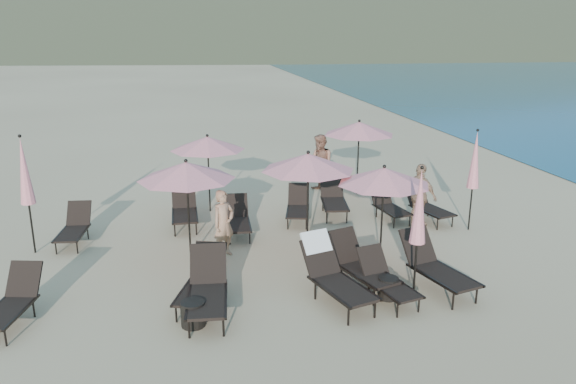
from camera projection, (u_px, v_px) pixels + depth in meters
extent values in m
plane|color=#D6BA8C|center=(346.00, 291.00, 11.26)|extent=(800.00, 800.00, 0.00)
cone|color=brown|center=(488.00, 11.00, 352.29)|extent=(280.00, 280.00, 32.00)
cube|color=beige|center=(92.00, 1.00, 290.05)|extent=(18.00, 16.00, 38.00)
cube|color=black|center=(4.00, 313.00, 9.69)|extent=(0.84, 1.26, 0.05)
cube|color=black|center=(24.00, 279.00, 10.35)|extent=(0.68, 0.56, 0.60)
cylinder|color=black|center=(7.00, 308.00, 10.23)|extent=(0.03, 0.03, 0.33)
cylinder|color=black|center=(5.00, 337.00, 9.26)|extent=(0.03, 0.03, 0.33)
cylinder|color=black|center=(34.00, 309.00, 10.21)|extent=(0.03, 0.03, 0.33)
cube|color=black|center=(22.00, 312.00, 9.72)|extent=(0.33, 1.27, 0.04)
cube|color=black|center=(198.00, 292.00, 10.43)|extent=(0.99, 1.37, 0.05)
cube|color=black|center=(209.00, 260.00, 11.13)|extent=(0.75, 0.64, 0.63)
cylinder|color=black|center=(176.00, 313.00, 10.02)|extent=(0.04, 0.04, 0.35)
cylinder|color=black|center=(193.00, 287.00, 11.03)|extent=(0.04, 0.04, 0.35)
cylinder|color=black|center=(205.00, 315.00, 9.96)|extent=(0.04, 0.04, 0.35)
cylinder|color=black|center=(220.00, 289.00, 10.96)|extent=(0.04, 0.04, 0.35)
cube|color=black|center=(183.00, 289.00, 10.51)|extent=(0.48, 1.32, 0.04)
cube|color=black|center=(215.00, 291.00, 10.43)|extent=(0.48, 1.32, 0.04)
cube|color=black|center=(207.00, 301.00, 10.01)|extent=(0.81, 1.40, 0.06)
cube|color=black|center=(208.00, 264.00, 10.77)|extent=(0.74, 0.57, 0.69)
cylinder|color=black|center=(189.00, 328.00, 9.50)|extent=(0.04, 0.04, 0.38)
cylinder|color=black|center=(193.00, 297.00, 10.60)|extent=(0.04, 0.04, 0.38)
cylinder|color=black|center=(223.00, 326.00, 9.56)|extent=(0.04, 0.04, 0.38)
cylinder|color=black|center=(224.00, 296.00, 10.66)|extent=(0.04, 0.04, 0.38)
cube|color=black|center=(188.00, 300.00, 10.02)|extent=(0.18, 1.51, 0.04)
cube|color=black|center=(226.00, 298.00, 10.09)|extent=(0.18, 1.51, 0.04)
cube|color=black|center=(369.00, 274.00, 11.16)|extent=(1.02, 1.41, 0.05)
cube|color=black|center=(345.00, 246.00, 11.78)|extent=(0.77, 0.66, 0.65)
cylinder|color=black|center=(374.00, 297.00, 10.64)|extent=(0.04, 0.04, 0.36)
cylinder|color=black|center=(341.00, 275.00, 11.55)|extent=(0.04, 0.04, 0.36)
cylinder|color=black|center=(396.00, 290.00, 10.89)|extent=(0.04, 0.04, 0.36)
cylinder|color=black|center=(363.00, 270.00, 11.81)|extent=(0.04, 0.04, 0.36)
cube|color=black|center=(354.00, 276.00, 11.05)|extent=(0.49, 1.37, 0.04)
cube|color=black|center=(380.00, 270.00, 11.34)|extent=(0.49, 1.37, 0.04)
cube|color=black|center=(394.00, 289.00, 10.64)|extent=(0.83, 1.22, 0.05)
cube|color=black|center=(373.00, 261.00, 11.21)|extent=(0.66, 0.55, 0.57)
cylinder|color=black|center=(397.00, 310.00, 10.19)|extent=(0.03, 0.03, 0.31)
cylinder|color=black|center=(369.00, 289.00, 11.02)|extent=(0.03, 0.03, 0.31)
cylinder|color=black|center=(419.00, 304.00, 10.38)|extent=(0.03, 0.03, 0.31)
cylinder|color=black|center=(389.00, 284.00, 11.21)|extent=(0.03, 0.03, 0.31)
cube|color=black|center=(380.00, 290.00, 10.57)|extent=(0.34, 1.22, 0.04)
cube|color=black|center=(404.00, 285.00, 10.79)|extent=(0.34, 1.22, 0.04)
cube|color=black|center=(446.00, 277.00, 11.01)|extent=(1.01, 1.47, 0.06)
cube|color=black|center=(418.00, 246.00, 11.69)|extent=(0.80, 0.67, 0.69)
cylinder|color=black|center=(453.00, 301.00, 10.46)|extent=(0.04, 0.04, 0.38)
cylinder|color=black|center=(414.00, 277.00, 11.45)|extent=(0.04, 0.04, 0.38)
cylinder|color=black|center=(477.00, 294.00, 10.70)|extent=(0.04, 0.04, 0.38)
cylinder|color=black|center=(437.00, 272.00, 11.69)|extent=(0.04, 0.04, 0.38)
cube|color=black|center=(431.00, 278.00, 10.91)|extent=(0.43, 1.46, 0.04)
cube|color=black|center=(457.00, 272.00, 11.19)|extent=(0.43, 1.46, 0.04)
cube|color=black|center=(72.00, 234.00, 13.47)|extent=(0.69, 1.17, 0.05)
cube|color=black|center=(79.00, 213.00, 14.11)|extent=(0.62, 0.48, 0.58)
cylinder|color=black|center=(56.00, 248.00, 13.05)|extent=(0.03, 0.03, 0.32)
cylinder|color=black|center=(68.00, 234.00, 13.97)|extent=(0.03, 0.03, 0.32)
cylinder|color=black|center=(77.00, 247.00, 13.09)|extent=(0.03, 0.03, 0.32)
cylinder|color=black|center=(88.00, 233.00, 14.01)|extent=(0.03, 0.03, 0.32)
cube|color=black|center=(60.00, 233.00, 13.49)|extent=(0.17, 1.25, 0.04)
cube|color=black|center=(84.00, 233.00, 13.53)|extent=(0.17, 1.25, 0.04)
cube|color=black|center=(185.00, 216.00, 14.66)|extent=(0.64, 1.24, 0.05)
cube|color=black|center=(184.00, 196.00, 15.36)|extent=(0.64, 0.47, 0.64)
cylinder|color=black|center=(175.00, 230.00, 14.18)|extent=(0.04, 0.04, 0.35)
cylinder|color=black|center=(175.00, 217.00, 15.18)|extent=(0.04, 0.04, 0.35)
cylinder|color=black|center=(196.00, 229.00, 14.27)|extent=(0.04, 0.04, 0.35)
cylinder|color=black|center=(195.00, 215.00, 15.28)|extent=(0.04, 0.04, 0.35)
cube|color=black|center=(173.00, 216.00, 14.65)|extent=(0.04, 1.40, 0.04)
cube|color=black|center=(197.00, 214.00, 14.76)|extent=(0.04, 1.40, 0.04)
cube|color=black|center=(239.00, 225.00, 14.07)|extent=(0.63, 1.15, 0.05)
cube|color=black|center=(237.00, 206.00, 14.71)|extent=(0.60, 0.45, 0.58)
cylinder|color=black|center=(230.00, 239.00, 13.64)|extent=(0.03, 0.03, 0.32)
cylinder|color=black|center=(228.00, 225.00, 14.56)|extent=(0.03, 0.03, 0.32)
cylinder|color=black|center=(250.00, 238.00, 13.71)|extent=(0.03, 0.03, 0.32)
cylinder|color=black|center=(247.00, 224.00, 14.62)|extent=(0.03, 0.03, 0.32)
cube|color=black|center=(227.00, 225.00, 14.07)|extent=(0.10, 1.26, 0.04)
cube|color=black|center=(250.00, 224.00, 14.15)|extent=(0.10, 1.26, 0.04)
cube|color=black|center=(298.00, 212.00, 15.09)|extent=(0.83, 1.22, 0.05)
cube|color=black|center=(299.00, 194.00, 15.73)|extent=(0.66, 0.55, 0.58)
cylinder|color=black|center=(288.00, 223.00, 14.70)|extent=(0.03, 0.03, 0.32)
cylinder|color=black|center=(290.00, 212.00, 15.62)|extent=(0.03, 0.03, 0.32)
cylinder|color=black|center=(306.00, 224.00, 14.67)|extent=(0.03, 0.03, 0.32)
cylinder|color=black|center=(307.00, 212.00, 15.59)|extent=(0.03, 0.03, 0.32)
cube|color=black|center=(287.00, 211.00, 15.14)|extent=(0.34, 1.23, 0.04)
cube|color=black|center=(308.00, 211.00, 15.11)|extent=(0.34, 1.23, 0.04)
cube|color=black|center=(393.00, 211.00, 15.22)|extent=(0.74, 1.18, 0.05)
cube|color=black|center=(380.00, 194.00, 15.81)|extent=(0.63, 0.50, 0.57)
cylinder|color=black|center=(394.00, 223.00, 14.77)|extent=(0.03, 0.03, 0.31)
cylinder|color=black|center=(376.00, 212.00, 15.62)|extent=(0.03, 0.03, 0.31)
cylinder|color=black|center=(410.00, 221.00, 14.93)|extent=(0.03, 0.03, 0.31)
cylinder|color=black|center=(392.00, 210.00, 15.78)|extent=(0.03, 0.03, 0.31)
cube|color=black|center=(383.00, 211.00, 15.16)|extent=(0.23, 1.23, 0.04)
cube|color=black|center=(401.00, 209.00, 15.35)|extent=(0.23, 1.23, 0.04)
cube|color=black|center=(433.00, 211.00, 15.12)|extent=(0.88, 1.28, 0.05)
cube|color=black|center=(416.00, 194.00, 15.72)|extent=(0.69, 0.58, 0.60)
cylinder|color=black|center=(437.00, 224.00, 14.65)|extent=(0.03, 0.03, 0.33)
cylinder|color=black|center=(414.00, 213.00, 15.51)|extent=(0.03, 0.03, 0.33)
cylinder|color=black|center=(452.00, 221.00, 14.86)|extent=(0.03, 0.03, 0.33)
cylinder|color=black|center=(428.00, 211.00, 15.72)|extent=(0.03, 0.03, 0.33)
cube|color=black|center=(424.00, 212.00, 15.04)|extent=(0.37, 1.27, 0.04)
cube|color=black|center=(441.00, 209.00, 15.28)|extent=(0.37, 1.27, 0.04)
cube|color=black|center=(335.00, 204.00, 15.59)|extent=(0.83, 1.34, 0.05)
cube|color=black|center=(332.00, 186.00, 16.31)|extent=(0.71, 0.57, 0.65)
cylinder|color=black|center=(327.00, 217.00, 15.13)|extent=(0.04, 0.04, 0.36)
cylinder|color=black|center=(323.00, 205.00, 16.17)|extent=(0.04, 0.04, 0.36)
cylinder|color=black|center=(347.00, 217.00, 15.15)|extent=(0.04, 0.04, 0.36)
cylinder|color=black|center=(342.00, 205.00, 16.19)|extent=(0.04, 0.04, 0.36)
cube|color=black|center=(323.00, 204.00, 15.63)|extent=(0.26, 1.40, 0.04)
cube|color=black|center=(346.00, 203.00, 15.65)|extent=(0.26, 1.40, 0.04)
cube|color=black|center=(345.00, 290.00, 10.45)|extent=(1.06, 1.48, 0.06)
cube|color=black|center=(320.00, 257.00, 11.12)|extent=(0.81, 0.69, 0.69)
cylinder|color=black|center=(348.00, 316.00, 9.91)|extent=(0.04, 0.04, 0.38)
cylinder|color=black|center=(315.00, 290.00, 10.88)|extent=(0.04, 0.04, 0.38)
cylinder|color=black|center=(375.00, 308.00, 10.17)|extent=(0.04, 0.04, 0.38)
cylinder|color=black|center=(340.00, 284.00, 11.14)|extent=(0.04, 0.04, 0.38)
cube|color=black|center=(328.00, 292.00, 10.35)|extent=(0.49, 1.45, 0.04)
cube|color=black|center=(358.00, 284.00, 10.65)|extent=(0.49, 1.45, 0.04)
cube|color=white|center=(316.00, 242.00, 11.18)|extent=(0.67, 0.48, 0.41)
cylinder|color=black|center=(189.00, 213.00, 12.60)|extent=(0.05, 0.05, 2.17)
cone|color=pink|center=(186.00, 171.00, 12.33)|extent=(2.17, 2.17, 0.39)
sphere|color=black|center=(186.00, 161.00, 12.26)|extent=(0.08, 0.08, 0.08)
cylinder|color=black|center=(308.00, 203.00, 13.27)|extent=(0.05, 0.05, 2.20)
cone|color=pink|center=(308.00, 162.00, 12.99)|extent=(2.20, 2.20, 0.40)
sphere|color=black|center=(308.00, 152.00, 12.92)|extent=(0.08, 0.08, 0.08)
cylinder|color=black|center=(382.00, 216.00, 12.54)|extent=(0.04, 0.04, 2.06)
cone|color=pink|center=(384.00, 176.00, 12.27)|extent=(2.06, 2.06, 0.37)
sphere|color=black|center=(384.00, 166.00, 12.21)|extent=(0.08, 0.08, 0.08)
cylinder|color=black|center=(209.00, 176.00, 15.92)|extent=(0.04, 0.04, 2.09)
cone|color=pink|center=(208.00, 143.00, 15.65)|extent=(2.09, 2.09, 0.38)
sphere|color=black|center=(207.00, 136.00, 15.59)|extent=(0.08, 0.08, 0.08)
cylinder|color=black|center=(358.00, 160.00, 17.61)|extent=(0.05, 0.05, 2.21)
cone|color=pink|center=(359.00, 128.00, 17.33)|extent=(2.21, 2.21, 0.40)
sphere|color=black|center=(359.00, 121.00, 17.27)|extent=(0.08, 0.08, 0.08)
cylinder|color=black|center=(415.00, 270.00, 10.88)|extent=(0.04, 0.04, 1.14)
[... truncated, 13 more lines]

